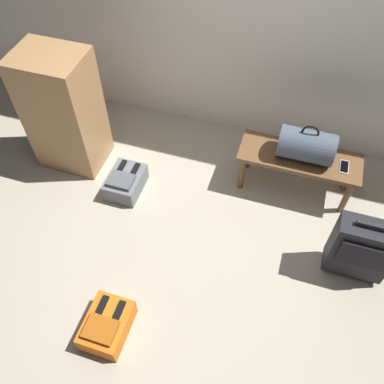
% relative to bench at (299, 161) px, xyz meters
% --- Properties ---
extents(ground_plane, '(6.60, 6.60, 0.00)m').
position_rel_bench_xyz_m(ground_plane, '(-0.65, -0.94, -0.34)').
color(ground_plane, '#B2A893').
extents(bench, '(1.00, 0.36, 0.40)m').
position_rel_bench_xyz_m(bench, '(0.00, 0.00, 0.00)').
color(bench, brown).
rests_on(bench, ground).
extents(duffel_bag_slate, '(0.44, 0.26, 0.34)m').
position_rel_bench_xyz_m(duffel_bag_slate, '(0.02, -0.00, 0.19)').
color(duffel_bag_slate, '#475160').
rests_on(duffel_bag_slate, bench).
extents(cell_phone, '(0.07, 0.14, 0.01)m').
position_rel_bench_xyz_m(cell_phone, '(0.35, -0.02, 0.07)').
color(cell_phone, silver).
rests_on(cell_phone, bench).
extents(suitcase_upright_charcoal, '(0.43, 0.22, 0.61)m').
position_rel_bench_xyz_m(suitcase_upright_charcoal, '(0.55, -0.68, -0.03)').
color(suitcase_upright_charcoal, black).
rests_on(suitcase_upright_charcoal, ground).
extents(backpack_orange, '(0.28, 0.38, 0.21)m').
position_rel_bench_xyz_m(backpack_orange, '(-1.02, -1.67, -0.25)').
color(backpack_orange, orange).
rests_on(backpack_orange, ground).
extents(backpack_grey, '(0.28, 0.38, 0.21)m').
position_rel_bench_xyz_m(backpack_grey, '(-1.40, -0.46, -0.25)').
color(backpack_grey, slate).
rests_on(backpack_grey, ground).
extents(side_cabinet, '(0.56, 0.44, 1.10)m').
position_rel_bench_xyz_m(side_cabinet, '(-2.00, -0.24, 0.21)').
color(side_cabinet, '#A87A4C').
rests_on(side_cabinet, ground).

